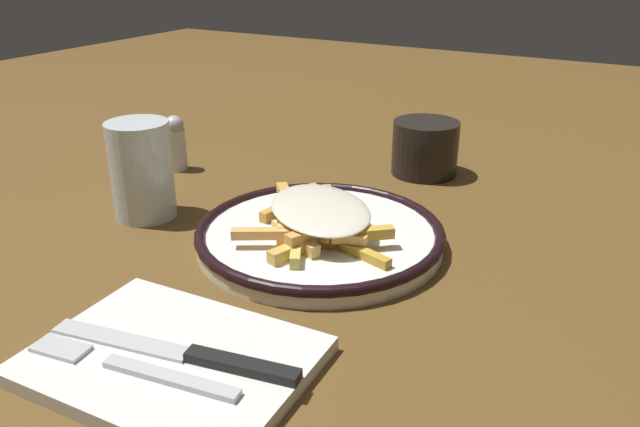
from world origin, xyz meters
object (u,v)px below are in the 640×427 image
plate (320,235)px  coffee_mug (425,148)px  knife (193,355)px  fries_heap (318,218)px  water_glass (142,170)px  salt_shaker (175,142)px  napkin (172,360)px  fork (131,367)px

plate → coffee_mug: coffee_mug is taller
plate → knife: plate is taller
fries_heap → water_glass: bearing=96.6°
water_glass → knife: bearing=-129.8°
fries_heap → salt_shaker: (0.12, 0.30, 0.00)m
fries_heap → salt_shaker: size_ratio=2.39×
plate → salt_shaker: salt_shaker is taller
napkin → salt_shaker: (0.35, 0.30, 0.03)m
plate → salt_shaker: size_ratio=3.40×
fork → salt_shaker: 0.48m
knife → salt_shaker: 0.47m
knife → salt_shaker: bearing=42.8°
water_glass → coffee_mug: 0.38m
knife → water_glass: 0.32m
napkin → water_glass: bearing=47.5°
knife → water_glass: bearing=50.2°
fries_heap → knife: bearing=-174.7°
fries_heap → fork: fries_heap is taller
water_glass → fries_heap: bearing=-83.4°
knife → water_glass: water_glass is taller
plate → salt_shaker: 0.32m
fries_heap → plate: bearing=18.6°
napkin → water_glass: 0.31m
fork → plate: bearing=-1.4°
plate → water_glass: water_glass is taller
napkin → salt_shaker: 0.46m
water_glass → coffee_mug: (0.30, -0.23, -0.02)m
water_glass → fork: bearing=-138.0°
fork → water_glass: bearing=42.0°
coffee_mug → salt_shaker: salt_shaker is taller
napkin → coffee_mug: bearing=-1.1°
fries_heap → napkin: 0.23m
coffee_mug → knife: bearing=-178.9°
fork → water_glass: water_glass is taller
knife → water_glass: size_ratio=1.83×
fork → coffee_mug: coffee_mug is taller
fries_heap → napkin: size_ratio=0.89×
coffee_mug → salt_shaker: 0.35m
fries_heap → napkin: bearing=-179.3°
napkin → salt_shaker: salt_shaker is taller
coffee_mug → salt_shaker: (-0.16, 0.31, 0.00)m
napkin → coffee_mug: coffee_mug is taller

